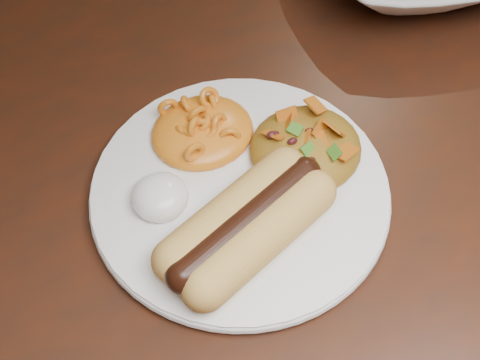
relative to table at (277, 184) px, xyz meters
name	(u,v)px	position (x,y,z in m)	size (l,w,h in m)	color
table	(277,184)	(0.00, 0.00, 0.00)	(1.60, 0.90, 0.75)	#39170A
plate	(240,191)	(-0.07, -0.05, 0.10)	(0.25, 0.25, 0.01)	white
hotdog	(247,224)	(-0.09, -0.10, 0.13)	(0.13, 0.10, 0.04)	tan
mac_and_cheese	(202,122)	(-0.07, 0.01, 0.12)	(0.09, 0.08, 0.04)	orange
sour_cream	(159,193)	(-0.13, -0.03, 0.12)	(0.05, 0.05, 0.03)	white
taco_salad	(307,141)	(0.00, -0.04, 0.12)	(0.10, 0.09, 0.04)	#A11F00
fork	(159,242)	(-0.15, -0.06, 0.09)	(0.02, 0.14, 0.00)	white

